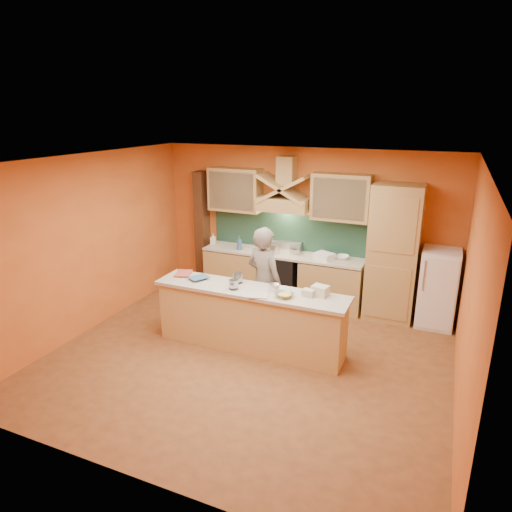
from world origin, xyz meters
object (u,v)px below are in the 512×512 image
at_px(stove, 282,277).
at_px(fridge, 438,288).
at_px(mixing_bowl, 285,295).
at_px(kitchen_scale, 274,289).
at_px(person, 264,282).

xyz_separation_m(stove, fridge, (2.70, 0.00, 0.20)).
distance_m(fridge, mixing_bowl, 2.80).
distance_m(stove, fridge, 2.71).
distance_m(kitchen_scale, mixing_bowl, 0.25).
distance_m(person, kitchen_scale, 0.59).
distance_m(fridge, kitchen_scale, 2.86).
xyz_separation_m(person, mixing_bowl, (0.55, -0.60, 0.10)).
relative_size(fridge, mixing_bowl, 5.26).
relative_size(person, kitchen_scale, 16.36).
bearing_deg(fridge, mixing_bowl, -134.20).
xyz_separation_m(fridge, person, (-2.49, -1.40, 0.23)).
relative_size(stove, mixing_bowl, 3.64).
bearing_deg(fridge, stove, 180.00).
distance_m(stove, mixing_bowl, 2.20).
bearing_deg(kitchen_scale, fridge, 57.19).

